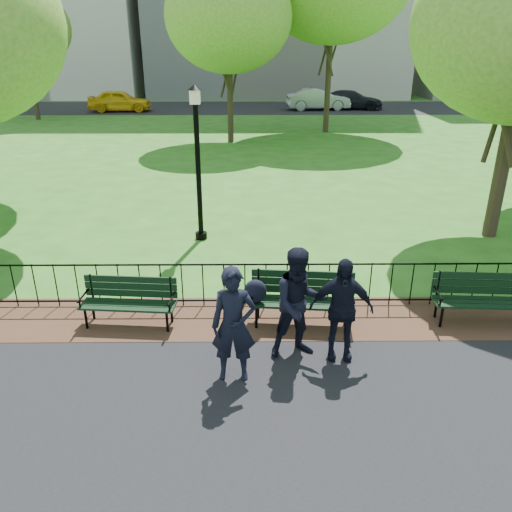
{
  "coord_description": "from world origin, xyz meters",
  "views": [
    {
      "loc": [
        -0.47,
        -6.55,
        4.69
      ],
      "look_at": [
        -0.39,
        1.5,
        1.27
      ],
      "focal_mm": 35.0,
      "sensor_mm": 36.0,
      "label": 1
    }
  ],
  "objects_px": {
    "park_bench_main": "(284,292)",
    "tree_far_c": "(228,17)",
    "lamppost": "(198,159)",
    "person_mid": "(299,304)",
    "person_right": "(341,309)",
    "person_left": "(234,325)",
    "sedan_dark": "(351,100)",
    "tree_far_w": "(23,28)",
    "park_bench_right_a": "(483,293)",
    "taxi": "(120,101)",
    "park_bench_left_a": "(129,296)",
    "sedan_silver": "(318,99)"
  },
  "relations": [
    {
      "from": "park_bench_main",
      "to": "person_mid",
      "type": "relative_size",
      "value": 1.08
    },
    {
      "from": "park_bench_main",
      "to": "person_left",
      "type": "xyz_separation_m",
      "value": [
        -0.84,
        -1.57,
        0.27
      ]
    },
    {
      "from": "sedan_silver",
      "to": "sedan_dark",
      "type": "distance_m",
      "value": 2.73
    },
    {
      "from": "park_bench_main",
      "to": "person_left",
      "type": "relative_size",
      "value": 1.11
    },
    {
      "from": "park_bench_left_a",
      "to": "sedan_silver",
      "type": "bearing_deg",
      "value": 81.83
    },
    {
      "from": "tree_far_w",
      "to": "tree_far_c",
      "type": "bearing_deg",
      "value": -32.68
    },
    {
      "from": "lamppost",
      "to": "person_left",
      "type": "xyz_separation_m",
      "value": [
        1.05,
        -5.91,
        -1.18
      ]
    },
    {
      "from": "park_bench_right_a",
      "to": "person_mid",
      "type": "relative_size",
      "value": 0.96
    },
    {
      "from": "park_bench_left_a",
      "to": "person_left",
      "type": "bearing_deg",
      "value": -35.41
    },
    {
      "from": "person_left",
      "to": "park_bench_left_a",
      "type": "bearing_deg",
      "value": 140.46
    },
    {
      "from": "park_bench_right_a",
      "to": "person_mid",
      "type": "distance_m",
      "value": 3.58
    },
    {
      "from": "park_bench_left_a",
      "to": "park_bench_right_a",
      "type": "distance_m",
      "value": 6.34
    },
    {
      "from": "person_right",
      "to": "lamppost",
      "type": "bearing_deg",
      "value": 120.31
    },
    {
      "from": "sedan_silver",
      "to": "person_right",
      "type": "bearing_deg",
      "value": 169.07
    },
    {
      "from": "person_left",
      "to": "person_right",
      "type": "relative_size",
      "value": 1.05
    },
    {
      "from": "taxi",
      "to": "sedan_silver",
      "type": "relative_size",
      "value": 0.95
    },
    {
      "from": "lamppost",
      "to": "person_right",
      "type": "relative_size",
      "value": 2.23
    },
    {
      "from": "tree_far_c",
      "to": "tree_far_w",
      "type": "distance_m",
      "value": 15.9
    },
    {
      "from": "sedan_dark",
      "to": "park_bench_left_a",
      "type": "bearing_deg",
      "value": 176.0
    },
    {
      "from": "tree_far_c",
      "to": "person_left",
      "type": "xyz_separation_m",
      "value": [
        0.8,
        -19.97,
        -4.99
      ]
    },
    {
      "from": "park_bench_left_a",
      "to": "tree_far_w",
      "type": "height_order",
      "value": "tree_far_w"
    },
    {
      "from": "sedan_dark",
      "to": "person_right",
      "type": "bearing_deg",
      "value": -177.72
    },
    {
      "from": "taxi",
      "to": "lamppost",
      "type": "bearing_deg",
      "value": -165.25
    },
    {
      "from": "lamppost",
      "to": "tree_far_w",
      "type": "bearing_deg",
      "value": 120.12
    },
    {
      "from": "park_bench_main",
      "to": "tree_far_c",
      "type": "xyz_separation_m",
      "value": [
        -1.64,
        18.39,
        5.26
      ]
    },
    {
      "from": "sedan_silver",
      "to": "sedan_dark",
      "type": "bearing_deg",
      "value": -82.93
    },
    {
      "from": "taxi",
      "to": "park_bench_main",
      "type": "bearing_deg",
      "value": -164.41
    },
    {
      "from": "park_bench_left_a",
      "to": "lamppost",
      "type": "height_order",
      "value": "lamppost"
    },
    {
      "from": "park_bench_right_a",
      "to": "tree_far_c",
      "type": "xyz_separation_m",
      "value": [
        -5.22,
        18.33,
        5.33
      ]
    },
    {
      "from": "person_right",
      "to": "taxi",
      "type": "xyz_separation_m",
      "value": [
        -11.27,
        32.23,
        -0.07
      ]
    },
    {
      "from": "lamppost",
      "to": "taxi",
      "type": "relative_size",
      "value": 0.83
    },
    {
      "from": "person_left",
      "to": "sedan_silver",
      "type": "distance_m",
      "value": 34.07
    },
    {
      "from": "park_bench_right_a",
      "to": "taxi",
      "type": "bearing_deg",
      "value": 117.87
    },
    {
      "from": "lamppost",
      "to": "person_right",
      "type": "height_order",
      "value": "lamppost"
    },
    {
      "from": "lamppost",
      "to": "sedan_dark",
      "type": "relative_size",
      "value": 0.79
    },
    {
      "from": "lamppost",
      "to": "person_mid",
      "type": "relative_size",
      "value": 2.07
    },
    {
      "from": "person_mid",
      "to": "taxi",
      "type": "bearing_deg",
      "value": 94.71
    },
    {
      "from": "person_mid",
      "to": "sedan_silver",
      "type": "xyz_separation_m",
      "value": [
        4.39,
        33.04,
        -0.13
      ]
    },
    {
      "from": "park_bench_right_a",
      "to": "taxi",
      "type": "relative_size",
      "value": 0.39
    },
    {
      "from": "park_bench_main",
      "to": "sedan_dark",
      "type": "distance_m",
      "value": 33.41
    },
    {
      "from": "park_bench_left_a",
      "to": "person_right",
      "type": "distance_m",
      "value": 3.76
    },
    {
      "from": "tree_far_w",
      "to": "person_left",
      "type": "bearing_deg",
      "value": -63.58
    },
    {
      "from": "person_left",
      "to": "sedan_dark",
      "type": "relative_size",
      "value": 0.37
    },
    {
      "from": "person_left",
      "to": "tree_far_c",
      "type": "bearing_deg",
      "value": 92.89
    },
    {
      "from": "sedan_silver",
      "to": "taxi",
      "type": "bearing_deg",
      "value": 88.85
    },
    {
      "from": "park_bench_left_a",
      "to": "park_bench_right_a",
      "type": "relative_size",
      "value": 0.97
    },
    {
      "from": "tree_far_w",
      "to": "sedan_dark",
      "type": "distance_m",
      "value": 23.49
    },
    {
      "from": "taxi",
      "to": "sedan_dark",
      "type": "distance_m",
      "value": 17.74
    },
    {
      "from": "tree_far_c",
      "to": "person_left",
      "type": "relative_size",
      "value": 4.71
    },
    {
      "from": "tree_far_w",
      "to": "taxi",
      "type": "xyz_separation_m",
      "value": [
        4.57,
        4.22,
        -4.86
      ]
    }
  ]
}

